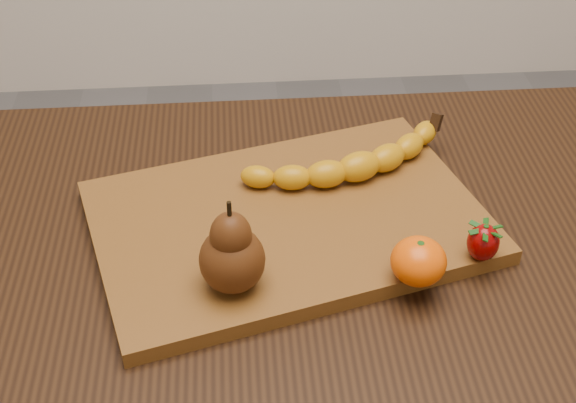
{
  "coord_description": "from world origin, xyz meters",
  "views": [
    {
      "loc": [
        -0.15,
        -0.69,
        1.37
      ],
      "look_at": [
        -0.09,
        0.05,
        0.8
      ],
      "focal_mm": 50.0,
      "sensor_mm": 36.0,
      "label": 1
    }
  ],
  "objects_px": {
    "table": "(363,310)",
    "cutting_board": "(288,221)",
    "pear": "(231,246)",
    "mandarin": "(418,261)"
  },
  "relations": [
    {
      "from": "cutting_board",
      "to": "table",
      "type": "bearing_deg",
      "value": -43.99
    },
    {
      "from": "table",
      "to": "mandarin",
      "type": "distance_m",
      "value": 0.17
    },
    {
      "from": "table",
      "to": "pear",
      "type": "relative_size",
      "value": 9.19
    },
    {
      "from": "pear",
      "to": "table",
      "type": "bearing_deg",
      "value": 22.57
    },
    {
      "from": "table",
      "to": "cutting_board",
      "type": "height_order",
      "value": "cutting_board"
    },
    {
      "from": "table",
      "to": "pear",
      "type": "distance_m",
      "value": 0.24
    },
    {
      "from": "cutting_board",
      "to": "pear",
      "type": "xyz_separation_m",
      "value": [
        -0.07,
        -0.11,
        0.06
      ]
    },
    {
      "from": "pear",
      "to": "cutting_board",
      "type": "bearing_deg",
      "value": 59.35
    },
    {
      "from": "table",
      "to": "cutting_board",
      "type": "relative_size",
      "value": 2.22
    },
    {
      "from": "table",
      "to": "mandarin",
      "type": "xyz_separation_m",
      "value": [
        0.04,
        -0.07,
        0.14
      ]
    }
  ]
}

